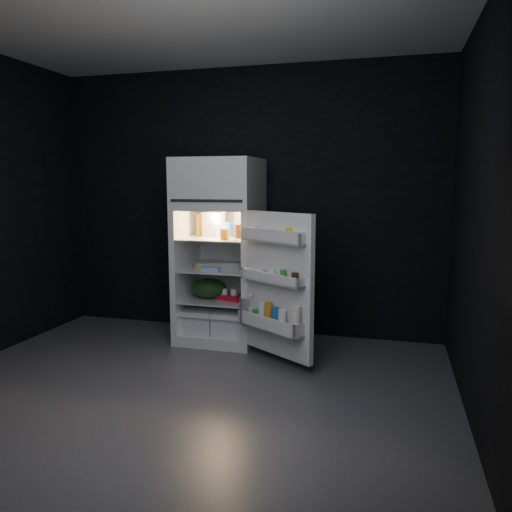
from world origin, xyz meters
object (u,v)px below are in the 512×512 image
(yogurt_tray, at_px, (230,297))
(milk_jug, at_px, (214,224))
(egg_carton, at_px, (223,266))
(fridge_door, at_px, (276,287))
(refrigerator, at_px, (220,244))

(yogurt_tray, bearing_deg, milk_jug, 170.83)
(egg_carton, distance_m, yogurt_tray, 0.32)
(fridge_door, height_order, milk_jug, fridge_door)
(fridge_door, distance_m, milk_jug, 1.07)
(refrigerator, height_order, yogurt_tray, refrigerator)
(refrigerator, distance_m, yogurt_tray, 0.53)
(refrigerator, distance_m, egg_carton, 0.24)
(milk_jug, bearing_deg, yogurt_tray, -13.39)
(fridge_door, distance_m, yogurt_tray, 0.79)
(fridge_door, height_order, egg_carton, fridge_door)
(fridge_door, distance_m, egg_carton, 0.79)
(refrigerator, bearing_deg, egg_carton, -58.78)
(milk_jug, xyz_separation_m, egg_carton, (0.14, -0.12, -0.38))
(refrigerator, distance_m, fridge_door, 0.95)
(refrigerator, xyz_separation_m, yogurt_tray, (0.12, -0.09, -0.50))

